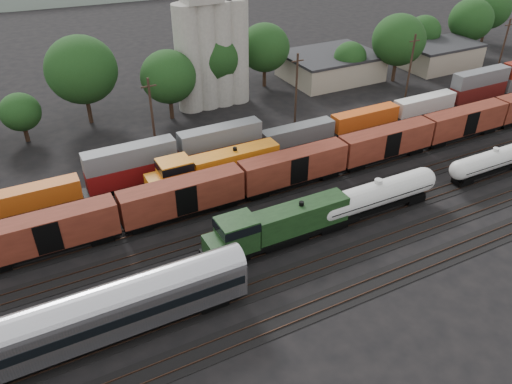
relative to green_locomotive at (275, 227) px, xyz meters
name	(u,v)px	position (x,y,z in m)	size (l,w,h in m)	color
ground	(304,208)	(6.98, 5.00, -2.83)	(600.00, 600.00, 0.00)	black
tracks	(304,208)	(6.98, 5.00, -2.78)	(180.00, 33.20, 0.20)	black
green_locomotive	(275,227)	(0.00, 0.00, 0.00)	(18.88, 3.33, 5.00)	black
tank_car_a	(376,195)	(14.03, 0.00, -0.07)	(17.79, 3.19, 4.66)	silver
tank_car_b	(493,160)	(34.20, 0.00, -0.42)	(15.33, 2.75, 4.02)	silver
passenger_coach	(103,313)	(-19.80, -5.00, 0.80)	(26.27, 3.24, 5.97)	silver
orange_locomotive	(212,168)	(-1.12, 15.00, 0.02)	(20.15, 3.36, 5.04)	black
boxcar_string	(342,154)	(16.10, 10.00, 0.29)	(153.60, 2.90, 4.20)	black
container_wall	(309,128)	(17.23, 20.00, -0.20)	(183.81, 2.60, 5.80)	black
grain_silo	(211,43)	(10.27, 41.00, 8.43)	(13.40, 5.00, 29.00)	#9C9A8F
industrial_sheds	(232,89)	(13.61, 40.25, -0.27)	(119.38, 17.26, 5.10)	#9E937F
tree_band	(219,60)	(12.22, 42.17, 4.85)	(165.87, 21.78, 14.52)	black
utility_poles	(229,102)	(6.98, 27.00, 3.38)	(122.20, 0.36, 12.00)	black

